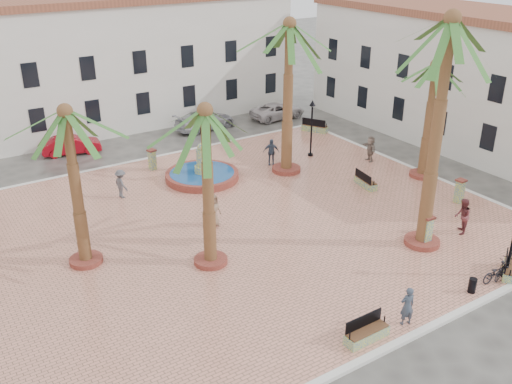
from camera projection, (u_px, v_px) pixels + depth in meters
ground at (240, 225)px, 28.94m from camera, size 120.00×120.00×0.00m
plaza at (239, 224)px, 28.91m from camera, size 26.00×22.00×0.15m
kerb_n at (152, 158)px, 37.31m from camera, size 26.30×0.30×0.16m
kerb_s at (399, 343)px, 20.50m from camera, size 26.30×0.30×0.16m
kerb_e at (418, 171)px, 35.34m from camera, size 0.30×22.30×0.16m
building_north at (98, 63)px, 42.24m from camera, size 30.40×7.40×9.50m
building_east at (475, 79)px, 38.49m from camera, size 7.40×26.40×9.00m
fountain at (202, 174)px, 33.87m from camera, size 4.36×4.36×2.25m
palm_nw at (68, 130)px, 22.85m from camera, size 4.78×4.78×7.27m
palm_sw at (206, 130)px, 22.80m from camera, size 4.86×4.86×7.33m
palm_s at (449, 44)px, 23.06m from camera, size 5.38×5.38×10.66m
palm_e at (434, 79)px, 31.95m from camera, size 4.85×4.85×7.04m
palm_ne at (289, 41)px, 31.88m from camera, size 5.70×5.70×9.21m
bench_s at (366, 334)px, 20.45m from camera, size 1.78×0.56×0.94m
bench_se at (509, 269)px, 24.42m from camera, size 1.65×1.32×0.87m
bench_e at (365, 182)px, 32.90m from camera, size 0.80×1.76×0.89m
bench_ne at (315, 128)px, 42.02m from camera, size 1.46×1.96×1.01m
lamppost_e at (312, 118)px, 36.49m from camera, size 0.41×0.41×3.76m
bollard_se at (426, 230)px, 26.52m from camera, size 0.55×0.55×1.49m
bollard_n at (152, 159)px, 35.09m from camera, size 0.55×0.55×1.30m
bollard_e at (460, 191)px, 30.76m from camera, size 0.50×0.50×1.34m
litter_bin at (472, 285)px, 23.16m from camera, size 0.33×0.33×0.63m
cyclist_a at (407, 306)px, 21.06m from camera, size 0.66×0.52×1.60m
bicycle_a at (497, 272)px, 23.88m from camera, size 1.63×0.65×0.84m
cyclist_b at (462, 216)px, 27.51m from camera, size 1.11×1.10×1.80m
bicycle_b at (503, 268)px, 24.07m from camera, size 1.59×0.76×0.92m
pedestrian_fountain_a at (213, 210)px, 28.22m from camera, size 0.93×0.72×1.70m
pedestrian_fountain_b at (271, 152)px, 35.76m from camera, size 1.07×0.85×1.70m
pedestrian_north at (121, 184)px, 31.31m from camera, size 0.79×1.14×1.63m
pedestrian_east at (370, 149)px, 36.37m from camera, size 0.90×1.62×1.67m
car_red at (71, 145)px, 38.07m from camera, size 4.01×2.10×1.26m
car_silver at (205, 120)px, 42.84m from camera, size 4.88×2.34×1.37m
car_white at (278, 111)px, 45.39m from camera, size 4.50×2.13×1.24m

